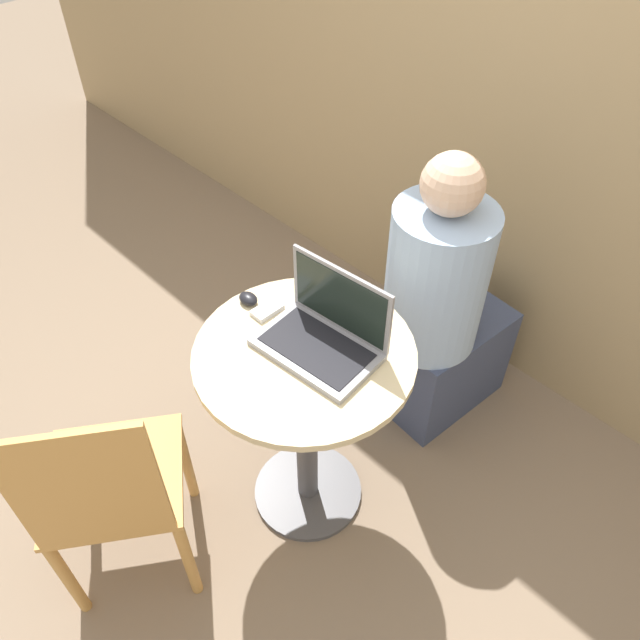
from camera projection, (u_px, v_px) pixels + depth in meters
The scene contains 8 objects.
ground_plane at pixel (308, 492), 2.32m from camera, with size 12.00×12.00×0.00m, color #7F6B56.
back_wall at pixel (555, 56), 1.96m from camera, with size 7.00×0.05×2.60m.
round_table at pixel (306, 401), 1.94m from camera, with size 0.65×0.65×0.77m.
laptop at pixel (325, 332), 1.76m from camera, with size 0.36×0.25×0.24m.
cell_phone at pixel (267, 310), 1.89m from camera, with size 0.06×0.10×0.02m.
computer_mouse at pixel (248, 299), 1.91m from camera, with size 0.07×0.05×0.03m.
chair_empty at pixel (110, 493), 1.78m from camera, with size 0.56×0.56×0.93m.
person_seated at pixel (440, 317), 2.29m from camera, with size 0.37×0.55×1.17m.
Camera 1 is at (0.89, -0.82, 2.08)m, focal length 35.00 mm.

